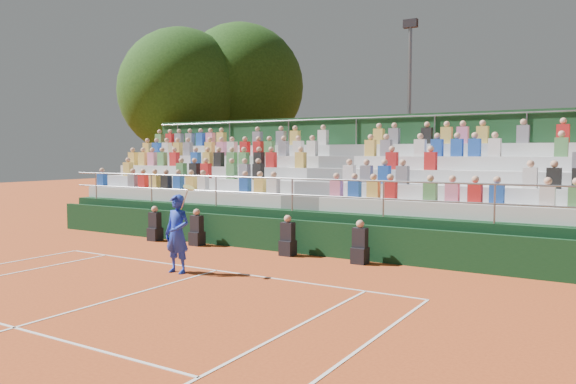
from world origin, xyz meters
The scene contains 8 objects.
ground centered at (0.00, 0.00, 0.00)m, with size 90.00×90.00×0.00m, color #BA4B1F.
courtside_wall centered at (0.00, 3.20, 0.50)m, with size 20.00×0.15×1.00m, color black.
line_officials centered at (-1.17, 2.75, 0.48)m, with size 8.01×0.40×1.19m.
grandstand centered at (-0.02, 6.44, 1.09)m, with size 20.00×5.20×4.40m.
tennis_player centered at (-0.66, -0.70, 0.98)m, with size 0.89×0.47×2.22m.
tree_west centered at (-11.58, 11.57, 6.25)m, with size 6.61×6.61×9.57m.
tree_east centered at (-9.90, 14.59, 6.68)m, with size 7.00×7.00×10.19m.
floodlight_mast centered at (0.68, 12.39, 5.02)m, with size 0.60×0.25×8.67m.
Camera 1 is at (8.92, -11.07, 2.99)m, focal length 35.00 mm.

